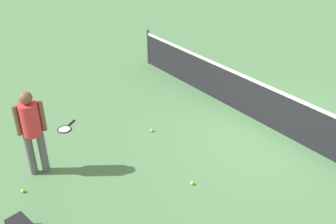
{
  "coord_description": "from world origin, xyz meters",
  "views": [
    {
      "loc": [
        4.29,
        -6.36,
        4.64
      ],
      "look_at": [
        -0.91,
        -2.37,
        0.9
      ],
      "focal_mm": 41.27,
      "sensor_mm": 36.0,
      "label": 1
    }
  ],
  "objects_px": {
    "tennis_racket_near_player": "(65,129)",
    "tennis_ball_midcourt": "(151,130)",
    "player_near_side": "(31,127)",
    "tennis_ball_near_player": "(23,191)",
    "tennis_ball_by_net": "(192,183)"
  },
  "relations": [
    {
      "from": "tennis_racket_near_player",
      "to": "tennis_ball_midcourt",
      "type": "distance_m",
      "value": 1.96
    },
    {
      "from": "player_near_side",
      "to": "tennis_ball_near_player",
      "type": "relative_size",
      "value": 25.76
    },
    {
      "from": "tennis_racket_near_player",
      "to": "tennis_ball_near_player",
      "type": "height_order",
      "value": "tennis_ball_near_player"
    },
    {
      "from": "player_near_side",
      "to": "tennis_ball_by_net",
      "type": "height_order",
      "value": "player_near_side"
    },
    {
      "from": "tennis_racket_near_player",
      "to": "tennis_ball_midcourt",
      "type": "xyz_separation_m",
      "value": [
        1.27,
        1.49,
        0.02
      ]
    },
    {
      "from": "tennis_ball_by_net",
      "to": "tennis_ball_midcourt",
      "type": "height_order",
      "value": "same"
    },
    {
      "from": "tennis_ball_near_player",
      "to": "tennis_ball_by_net",
      "type": "relative_size",
      "value": 1.0
    },
    {
      "from": "tennis_racket_near_player",
      "to": "tennis_ball_by_net",
      "type": "relative_size",
      "value": 8.81
    },
    {
      "from": "tennis_ball_near_player",
      "to": "tennis_racket_near_player",
      "type": "bearing_deg",
      "value": 135.56
    },
    {
      "from": "player_near_side",
      "to": "tennis_ball_midcourt",
      "type": "height_order",
      "value": "player_near_side"
    },
    {
      "from": "tennis_ball_near_player",
      "to": "tennis_ball_midcourt",
      "type": "height_order",
      "value": "same"
    },
    {
      "from": "tennis_ball_by_net",
      "to": "player_near_side",
      "type": "bearing_deg",
      "value": -135.01
    },
    {
      "from": "tennis_ball_near_player",
      "to": "tennis_ball_by_net",
      "type": "height_order",
      "value": "same"
    },
    {
      "from": "tennis_ball_near_player",
      "to": "tennis_ball_by_net",
      "type": "bearing_deg",
      "value": 56.54
    },
    {
      "from": "player_near_side",
      "to": "tennis_racket_near_player",
      "type": "relative_size",
      "value": 2.92
    }
  ]
}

